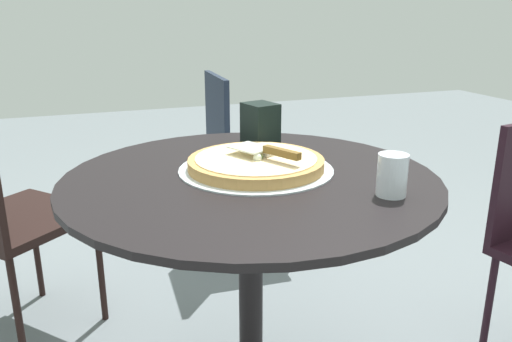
% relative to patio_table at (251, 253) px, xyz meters
% --- Properties ---
extents(patio_table, '(0.93, 0.93, 0.76)m').
position_rel_patio_table_xyz_m(patio_table, '(0.00, 0.00, 0.00)').
color(patio_table, black).
rests_on(patio_table, ground).
extents(pizza_on_tray, '(0.39, 0.39, 0.05)m').
position_rel_patio_table_xyz_m(pizza_on_tray, '(-0.04, 0.03, 0.23)').
color(pizza_on_tray, silver).
rests_on(pizza_on_tray, patio_table).
extents(pizza_server, '(0.21, 0.14, 0.02)m').
position_rel_patio_table_xyz_m(pizza_server, '(-0.02, 0.05, 0.27)').
color(pizza_server, silver).
rests_on(pizza_server, pizza_on_tray).
extents(drinking_cup, '(0.07, 0.07, 0.09)m').
position_rel_patio_table_xyz_m(drinking_cup, '(0.24, 0.24, 0.26)').
color(drinking_cup, silver).
rests_on(drinking_cup, patio_table).
extents(napkin_dispenser, '(0.11, 0.10, 0.13)m').
position_rel_patio_table_xyz_m(napkin_dispenser, '(-0.26, 0.12, 0.28)').
color(napkin_dispenser, black).
rests_on(napkin_dispenser, patio_table).
extents(patio_chair_near, '(0.40, 0.40, 0.87)m').
position_rel_patio_table_xyz_m(patio_chair_near, '(-1.08, 0.32, -0.03)').
color(patio_chair_near, '#1D2637').
rests_on(patio_chair_near, ground).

